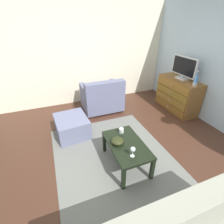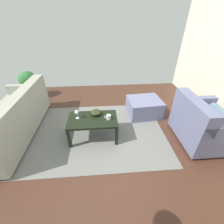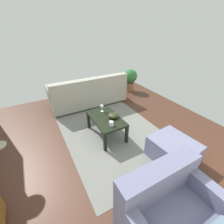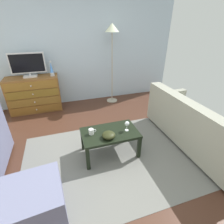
% 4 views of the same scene
% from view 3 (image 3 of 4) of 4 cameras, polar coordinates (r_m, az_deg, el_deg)
% --- Properties ---
extents(ground_plane, '(5.26, 4.96, 0.05)m').
position_cam_3_polar(ground_plane, '(3.05, -1.02, -11.55)').
color(ground_plane, '#45281D').
extents(area_rug, '(2.60, 1.90, 0.01)m').
position_cam_3_polar(area_rug, '(3.24, 0.46, -7.95)').
color(area_rug, slate).
rests_on(area_rug, ground_plane).
extents(coffee_table, '(0.85, 0.51, 0.41)m').
position_cam_3_polar(coffee_table, '(3.01, -2.19, -3.03)').
color(coffee_table, black).
rests_on(coffee_table, ground_plane).
extents(wine_glass, '(0.07, 0.07, 0.16)m').
position_cam_3_polar(wine_glass, '(3.13, -3.81, 2.10)').
color(wine_glass, silver).
rests_on(wine_glass, coffee_table).
extents(mug, '(0.11, 0.08, 0.08)m').
position_cam_3_polar(mug, '(2.73, -0.28, -4.28)').
color(mug, silver).
rests_on(mug, coffee_table).
extents(bowl_decorative, '(0.19, 0.19, 0.09)m').
position_cam_3_polar(bowl_decorative, '(2.96, 0.47, -1.32)').
color(bowl_decorative, '#282C14').
rests_on(bowl_decorative, coffee_table).
extents(couch_large, '(0.85, 2.03, 0.82)m').
position_cam_3_polar(couch_large, '(4.29, -8.76, 6.83)').
color(couch_large, '#332319').
rests_on(couch_large, ground_plane).
extents(armchair, '(0.80, 0.94, 0.83)m').
position_cam_3_polar(armchair, '(1.92, 21.67, -33.14)').
color(armchair, '#332319').
rests_on(armchair, ground_plane).
extents(ottoman, '(0.75, 0.65, 0.38)m').
position_cam_3_polar(ottoman, '(2.79, 21.77, -13.13)').
color(ottoman, slate).
rests_on(ottoman, ground_plane).
extents(potted_plant, '(0.44, 0.44, 0.72)m').
position_cam_3_polar(potted_plant, '(5.17, 6.80, 12.43)').
color(potted_plant, brown).
rests_on(potted_plant, ground_plane).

